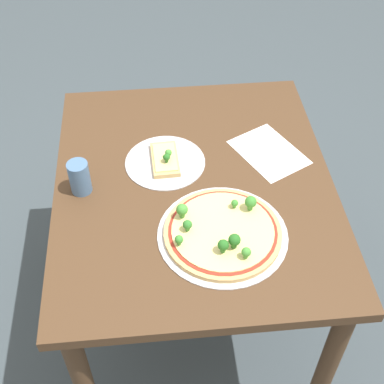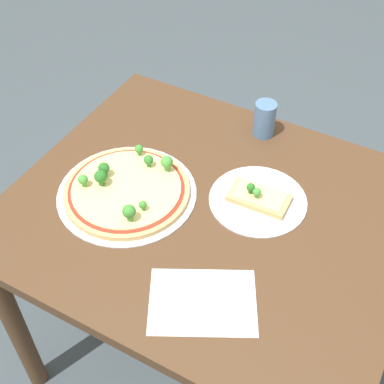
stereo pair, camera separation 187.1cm
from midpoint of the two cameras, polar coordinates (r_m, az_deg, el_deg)
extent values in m
plane|color=#3D474C|center=(1.94, -14.17, -32.55)|extent=(8.00, 8.00, 0.00)
cube|color=#4C331E|center=(1.25, -20.82, -25.29)|extent=(1.03, 0.87, 0.04)
cylinder|color=#4C331E|center=(1.88, -26.86, -15.23)|extent=(0.06, 0.06, 0.72)
cylinder|color=#4C331E|center=(1.73, -2.41, -14.82)|extent=(0.06, 0.06, 0.72)
cylinder|color=#4C331E|center=(1.51, 0.95, -46.59)|extent=(0.06, 0.06, 0.72)
cylinder|color=silver|center=(1.16, -19.74, -35.37)|extent=(0.38, 0.38, 0.00)
cylinder|color=tan|center=(1.15, -19.87, -35.29)|extent=(0.34, 0.34, 0.01)
cylinder|color=#A82D1E|center=(1.15, -19.99, -35.22)|extent=(0.31, 0.31, 0.00)
cylinder|color=#EFD684|center=(1.14, -20.04, -35.19)|extent=(0.29, 0.29, 0.00)
sphere|color=#479338|center=(1.10, -18.32, -40.45)|extent=(0.03, 0.03, 0.03)
cylinder|color=#51973E|center=(1.11, -18.05, -40.53)|extent=(0.01, 0.01, 0.01)
sphere|color=#286B23|center=(1.11, -21.93, -38.71)|extent=(0.03, 0.03, 0.03)
cylinder|color=#37742D|center=(1.13, -21.57, -38.83)|extent=(0.01, 0.01, 0.01)
sphere|color=#3D8933|center=(1.16, -28.27, -36.01)|extent=(0.02, 0.02, 0.02)
cylinder|color=#488E3A|center=(1.17, -27.94, -36.16)|extent=(0.01, 0.01, 0.01)
sphere|color=#3D8933|center=(1.10, -14.63, -31.65)|extent=(0.03, 0.03, 0.03)
cylinder|color=#488E3A|center=(1.13, -14.38, -31.91)|extent=(0.02, 0.02, 0.02)
sphere|color=#286B23|center=(1.10, -19.79, -38.26)|extent=(0.03, 0.03, 0.03)
cylinder|color=#37742D|center=(1.12, -19.43, -38.40)|extent=(0.02, 0.02, 0.02)
sphere|color=#3D8933|center=(1.13, -17.05, -31.14)|extent=(0.02, 0.02, 0.02)
cylinder|color=#488E3A|center=(1.14, -16.88, -31.31)|extent=(0.01, 0.01, 0.01)
sphere|color=#337A2D|center=(1.15, -26.09, -33.89)|extent=(0.03, 0.03, 0.03)
cylinder|color=#3F8136|center=(1.17, -25.76, -34.07)|extent=(0.01, 0.01, 0.01)
sphere|color=#479338|center=(1.16, -26.13, -31.25)|extent=(0.03, 0.03, 0.03)
cylinder|color=#51973E|center=(1.18, -25.73, -31.52)|extent=(0.02, 0.02, 0.02)
cylinder|color=silver|center=(1.29, -24.18, -20.57)|extent=(0.26, 0.26, 0.00)
cube|color=tan|center=(1.28, -24.30, -20.28)|extent=(0.16, 0.09, 0.02)
cube|color=#EFD684|center=(1.28, -24.44, -20.09)|extent=(0.14, 0.08, 0.00)
sphere|color=#286B23|center=(1.25, -24.81, -20.70)|extent=(0.02, 0.02, 0.02)
cylinder|color=#37742D|center=(1.26, -24.59, -20.98)|extent=(0.01, 0.01, 0.01)
sphere|color=#479338|center=(1.25, -24.25, -19.85)|extent=(0.02, 0.02, 0.02)
cylinder|color=#51973E|center=(1.26, -24.04, -20.13)|extent=(0.01, 0.01, 0.01)
cylinder|color=#4C7099|center=(1.33, -37.37, -22.26)|extent=(0.06, 0.06, 0.11)
cube|color=white|center=(1.22, -7.60, -19.99)|extent=(0.30, 0.27, 0.00)
camera|label=1|loc=(0.94, -147.37, -36.07)|focal=50.00mm
camera|label=2|loc=(0.94, 32.63, 36.07)|focal=50.00mm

